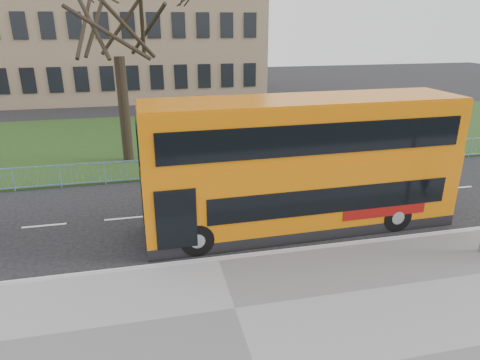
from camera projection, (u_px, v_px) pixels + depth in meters
name	position (u px, v px, depth m)	size (l,w,h in m)	color
ground	(211.00, 240.00, 15.16)	(120.00, 120.00, 0.00)	black
kerb	(218.00, 260.00, 13.72)	(80.00, 0.20, 0.14)	#9A9A9D
grass_verge	(177.00, 138.00, 28.23)	(80.00, 15.40, 0.08)	#1D3914
guard_railing	(189.00, 167.00, 21.01)	(40.00, 0.12, 1.10)	#71A2CA
bare_tree	(117.00, 34.00, 21.38)	(9.23, 9.23, 13.19)	black
civic_building	(107.00, 25.00, 43.74)	(30.00, 15.00, 14.00)	#91765C
yellow_bus	(302.00, 162.00, 15.34)	(11.41, 2.94, 4.76)	orange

